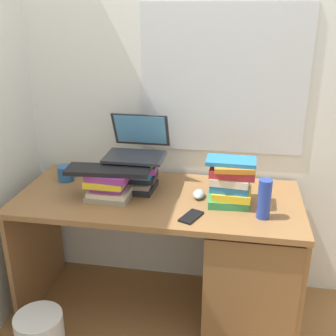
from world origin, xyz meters
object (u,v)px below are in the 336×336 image
(book_stack_tall, at_px, (135,173))
(computer_mouse, at_px, (199,194))
(mug, at_px, (66,173))
(water_bottle, at_px, (264,199))
(book_stack_keyboard_riser, at_px, (109,185))
(book_stack_side, at_px, (231,181))
(keyboard, at_px, (108,170))
(cell_phone, at_px, (191,217))
(laptop, at_px, (137,145))
(desk, at_px, (227,259))

(book_stack_tall, distance_m, computer_mouse, 0.36)
(mug, height_order, water_bottle, water_bottle)
(book_stack_tall, height_order, book_stack_keyboard_riser, book_stack_tall)
(mug, bearing_deg, book_stack_side, -8.24)
(computer_mouse, height_order, water_bottle, water_bottle)
(keyboard, relative_size, mug, 3.45)
(computer_mouse, height_order, cell_phone, computer_mouse)
(laptop, distance_m, computer_mouse, 0.42)
(book_stack_tall, height_order, keyboard, book_stack_tall)
(book_stack_tall, xyz_separation_m, cell_phone, (0.34, -0.28, -0.08))
(water_bottle, bearing_deg, mug, 166.38)
(desk, bearing_deg, book_stack_keyboard_riser, -176.26)
(computer_mouse, bearing_deg, book_stack_keyboard_riser, -168.97)
(book_stack_tall, xyz_separation_m, book_stack_side, (0.51, -0.09, 0.03))
(book_stack_keyboard_riser, relative_size, laptop, 0.74)
(desk, relative_size, cell_phone, 10.83)
(cell_phone, bearing_deg, mug, 179.70)
(book_stack_keyboard_riser, height_order, computer_mouse, book_stack_keyboard_riser)
(laptop, bearing_deg, keyboard, -116.65)
(book_stack_tall, bearing_deg, mug, 173.91)
(water_bottle, bearing_deg, cell_phone, -170.05)
(book_stack_keyboard_riser, xyz_separation_m, mug, (-0.31, 0.18, -0.03))
(cell_phone, bearing_deg, book_stack_side, 69.82)
(laptop, bearing_deg, water_bottle, -22.89)
(keyboard, bearing_deg, desk, 0.34)
(book_stack_side, bearing_deg, desk, -54.13)
(book_stack_side, xyz_separation_m, cell_phone, (-0.17, -0.19, -0.11))
(desk, distance_m, cell_phone, 0.42)
(desk, bearing_deg, book_stack_tall, 169.33)
(desk, xyz_separation_m, water_bottle, (0.15, -0.12, 0.42))
(laptop, relative_size, mug, 2.56)
(book_stack_tall, height_order, computer_mouse, book_stack_tall)
(book_stack_keyboard_riser, distance_m, cell_phone, 0.47)
(desk, relative_size, book_stack_side, 6.06)
(keyboard, height_order, water_bottle, water_bottle)
(book_stack_keyboard_riser, xyz_separation_m, laptop, (0.10, 0.20, 0.16))
(book_stack_side, height_order, keyboard, book_stack_side)
(computer_mouse, distance_m, cell_phone, 0.23)
(book_stack_side, distance_m, laptop, 0.54)
(book_stack_side, bearing_deg, cell_phone, -132.96)
(book_stack_keyboard_riser, distance_m, water_bottle, 0.78)
(desk, bearing_deg, keyboard, -175.72)
(book_stack_tall, height_order, mug, book_stack_tall)
(book_stack_side, xyz_separation_m, water_bottle, (0.16, -0.13, -0.02))
(keyboard, xyz_separation_m, mug, (-0.31, 0.19, -0.11))
(book_stack_keyboard_riser, bearing_deg, cell_phone, -17.51)
(book_stack_tall, relative_size, book_stack_keyboard_riser, 1.10)
(book_stack_tall, xyz_separation_m, laptop, (0.00, 0.06, 0.14))
(desk, height_order, keyboard, keyboard)
(water_bottle, height_order, cell_phone, water_bottle)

